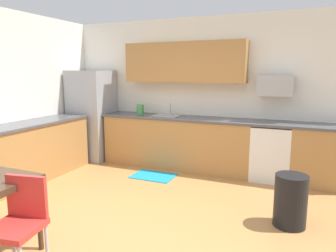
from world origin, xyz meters
TOP-DOWN VIEW (x-y plane):
  - ground_plane at (0.00, 0.00)m, footprint 12.00×12.00m
  - wall_back at (0.00, 2.65)m, footprint 5.80×0.10m
  - cabinet_run_back at (-0.39, 2.30)m, footprint 2.71×0.60m
  - cabinet_run_back_right at (1.98, 2.30)m, footprint 0.84×0.60m
  - cabinet_run_left at (-2.30, 0.80)m, footprint 0.60×2.00m
  - countertop_back at (0.00, 2.30)m, footprint 4.80×0.64m
  - countertop_left at (-2.30, 0.80)m, footprint 0.64×2.00m
  - upper_cabinets_back at (-0.30, 2.43)m, footprint 2.20×0.34m
  - refrigerator at (-2.18, 2.22)m, footprint 0.76×0.70m
  - oven_range at (1.26, 2.30)m, footprint 0.60×0.60m
  - microwave at (1.26, 2.40)m, footprint 0.54×0.36m
  - sink_basin at (-0.59, 2.30)m, footprint 0.48×0.40m
  - sink_faucet at (-0.59, 2.48)m, footprint 0.02×0.02m
  - chair_near_table at (-0.47, -1.10)m, footprint 0.47×0.47m
  - trash_bin at (1.62, 0.73)m, footprint 0.36×0.36m
  - floor_mat at (-0.54, 1.65)m, footprint 0.70×0.50m
  - kettle at (-1.16, 2.35)m, footprint 0.14×0.14m

SIDE VIEW (x-z plane):
  - ground_plane at x=0.00m, z-range 0.00..0.00m
  - floor_mat at x=-0.54m, z-range 0.00..0.01m
  - trash_bin at x=1.62m, z-range 0.00..0.60m
  - cabinet_run_back at x=-0.39m, z-range 0.00..0.90m
  - cabinet_run_back_right at x=1.98m, z-range 0.00..0.90m
  - cabinet_run_left at x=-2.30m, z-range 0.00..0.90m
  - oven_range at x=1.26m, z-range 0.00..0.91m
  - chair_near_table at x=-0.47m, z-range 0.08..0.93m
  - refrigerator at x=-2.18m, z-range 0.00..1.76m
  - sink_basin at x=-0.59m, z-range 0.81..0.95m
  - countertop_back at x=0.00m, z-range 0.90..0.94m
  - countertop_left at x=-2.30m, z-range 0.90..0.94m
  - kettle at x=-1.16m, z-range 0.92..1.12m
  - sink_faucet at x=-0.59m, z-range 0.92..1.16m
  - wall_back at x=0.00m, z-range 0.00..2.70m
  - microwave at x=1.26m, z-range 1.36..1.68m
  - upper_cabinets_back at x=-0.30m, z-range 1.55..2.25m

